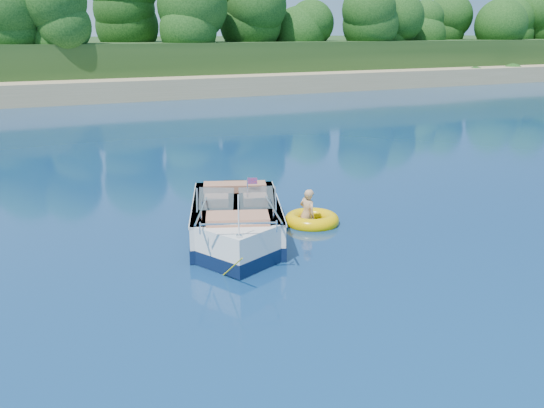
% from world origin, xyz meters
% --- Properties ---
extents(ground, '(160.00, 160.00, 0.00)m').
position_xyz_m(ground, '(0.00, 0.00, 0.00)').
color(ground, '#0A204B').
rests_on(ground, ground).
extents(shoreline, '(170.00, 59.00, 6.00)m').
position_xyz_m(shoreline, '(0.00, 63.77, 0.98)').
color(shoreline, '#9D895B').
rests_on(shoreline, ground).
extents(treeline, '(150.00, 7.12, 8.19)m').
position_xyz_m(treeline, '(0.04, 41.01, 5.55)').
color(treeline, black).
rests_on(treeline, ground).
extents(motorboat, '(3.47, 5.71, 2.00)m').
position_xyz_m(motorboat, '(0.37, 3.51, 0.39)').
color(motorboat, white).
rests_on(motorboat, ground).
extents(tow_tube, '(1.87, 1.87, 0.38)m').
position_xyz_m(tow_tube, '(2.66, 3.84, 0.10)').
color(tow_tube, '#FFC000').
rests_on(tow_tube, ground).
extents(boy, '(0.57, 0.83, 1.49)m').
position_xyz_m(boy, '(2.53, 3.90, 0.00)').
color(boy, tan).
rests_on(boy, ground).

